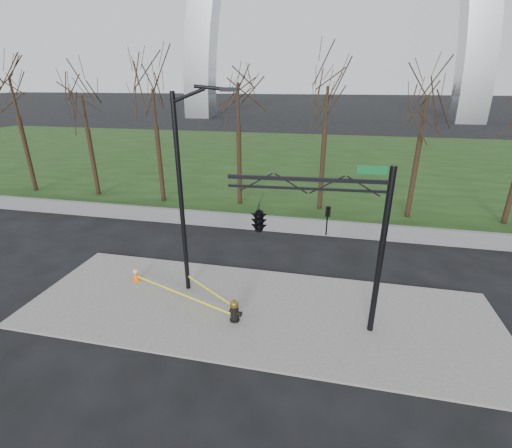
% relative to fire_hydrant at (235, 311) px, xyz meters
% --- Properties ---
extents(ground, '(500.00, 500.00, 0.00)m').
position_rel_fire_hydrant_xyz_m(ground, '(0.63, 0.88, -0.52)').
color(ground, black).
rests_on(ground, ground).
extents(sidewalk, '(18.00, 6.00, 0.10)m').
position_rel_fire_hydrant_xyz_m(sidewalk, '(0.63, 0.88, -0.47)').
color(sidewalk, slate).
rests_on(sidewalk, ground).
extents(grass_strip, '(120.00, 40.00, 0.06)m').
position_rel_fire_hydrant_xyz_m(grass_strip, '(0.63, 30.88, -0.49)').
color(grass_strip, '#1A3111').
rests_on(grass_strip, ground).
extents(guardrail, '(60.00, 0.30, 0.90)m').
position_rel_fire_hydrant_xyz_m(guardrail, '(0.63, 8.88, -0.07)').
color(guardrail, '#59595B').
rests_on(guardrail, ground).
extents(tree_row, '(43.96, 4.00, 9.16)m').
position_rel_fire_hydrant_xyz_m(tree_row, '(-0.39, 12.88, 4.06)').
color(tree_row, black).
rests_on(tree_row, ground).
extents(fire_hydrant, '(0.57, 0.38, 0.91)m').
position_rel_fire_hydrant_xyz_m(fire_hydrant, '(0.00, 0.00, 0.00)').
color(fire_hydrant, black).
rests_on(fire_hydrant, sidewalk).
extents(traffic_cone, '(0.45, 0.45, 0.66)m').
position_rel_fire_hydrant_xyz_m(traffic_cone, '(-5.03, 1.83, -0.09)').
color(traffic_cone, '#F9630D').
rests_on(traffic_cone, sidewalk).
extents(street_light, '(2.39, 0.37, 8.21)m').
position_rel_fire_hydrant_xyz_m(street_light, '(-2.31, 1.75, 4.18)').
color(street_light, black).
rests_on(street_light, ground).
extents(traffic_signal_mast, '(5.09, 2.51, 6.00)m').
position_rel_fire_hydrant_xyz_m(traffic_signal_mast, '(1.61, 0.30, 3.63)').
color(traffic_signal_mast, black).
rests_on(traffic_signal_mast, ground).
extents(caution_tape, '(5.02, 1.84, 0.46)m').
position_rel_fire_hydrant_xyz_m(caution_tape, '(-2.07, 0.90, -0.06)').
color(caution_tape, yellow).
rests_on(caution_tape, ground).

